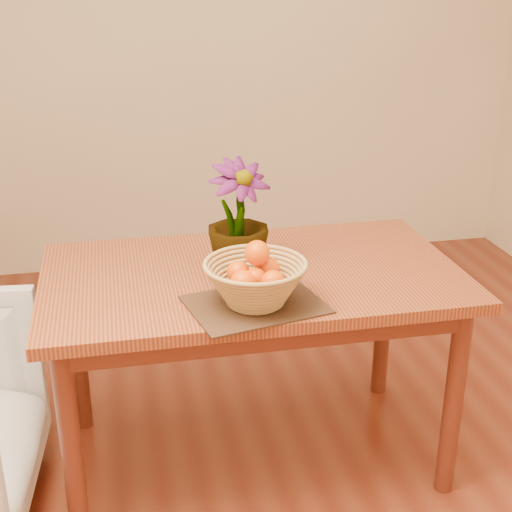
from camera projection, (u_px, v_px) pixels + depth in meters
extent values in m
plane|color=maroon|center=(270.00, 509.00, 2.41)|extent=(4.50, 4.50, 0.00)
cube|color=beige|center=(182.00, 35.00, 3.94)|extent=(4.00, 0.02, 2.70)
cube|color=brown|center=(252.00, 276.00, 2.41)|extent=(1.40, 0.80, 0.04)
cube|color=#532013|center=(252.00, 292.00, 2.43)|extent=(1.28, 0.68, 0.08)
cylinder|color=#532013|center=(71.00, 449.00, 2.14)|extent=(0.06, 0.06, 0.71)
cylinder|color=#532013|center=(453.00, 402.00, 2.37)|extent=(0.06, 0.06, 0.71)
cylinder|color=#532013|center=(77.00, 346.00, 2.72)|extent=(0.06, 0.06, 0.71)
cylinder|color=#532013|center=(383.00, 316.00, 2.95)|extent=(0.06, 0.06, 0.71)
cube|color=#3B2315|center=(255.00, 304.00, 2.15)|extent=(0.45, 0.37, 0.01)
cylinder|color=tan|center=(255.00, 302.00, 2.15)|extent=(0.16, 0.16, 0.01)
sphere|color=#F64B04|center=(255.00, 278.00, 2.12)|extent=(0.06, 0.06, 0.06)
sphere|color=#F64B04|center=(267.00, 269.00, 2.17)|extent=(0.08, 0.08, 0.08)
sphere|color=#F64B04|center=(238.00, 272.00, 2.15)|extent=(0.07, 0.07, 0.07)
sphere|color=#F64B04|center=(243.00, 283.00, 2.07)|extent=(0.08, 0.08, 0.08)
sphere|color=#F64B04|center=(273.00, 282.00, 2.09)|extent=(0.07, 0.07, 0.07)
sphere|color=#F64B04|center=(257.00, 253.00, 2.12)|extent=(0.08, 0.08, 0.08)
imported|color=#184A15|center=(238.00, 218.00, 2.33)|extent=(0.27, 0.27, 0.38)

